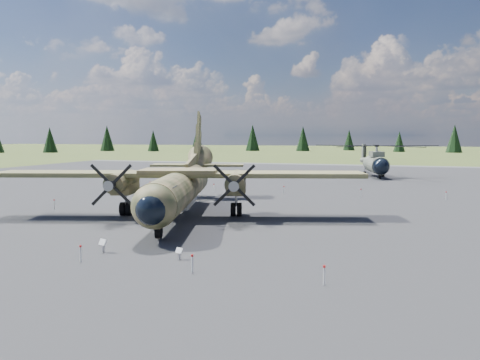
% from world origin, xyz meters
% --- Properties ---
extents(ground, '(500.00, 500.00, 0.00)m').
position_xyz_m(ground, '(0.00, 0.00, 0.00)').
color(ground, '#465224').
rests_on(ground, ground).
extents(apron, '(120.00, 120.00, 0.04)m').
position_xyz_m(apron, '(0.00, 10.00, 0.00)').
color(apron, '#55565A').
rests_on(apron, ground).
extents(transport_plane, '(27.78, 24.82, 9.25)m').
position_xyz_m(transport_plane, '(-5.00, 0.78, 2.66)').
color(transport_plane, '#343B20').
rests_on(transport_plane, ground).
extents(helicopter_near, '(22.76, 24.16, 4.86)m').
position_xyz_m(helicopter_near, '(8.89, 40.07, 3.44)').
color(helicopter_near, '#686A5C').
rests_on(helicopter_near, ground).
extents(info_placard_left, '(0.52, 0.35, 0.76)m').
position_xyz_m(info_placard_left, '(-4.00, -11.58, 0.50)').
color(info_placard_left, gray).
rests_on(info_placard_left, ground).
extents(info_placard_right, '(0.43, 0.29, 0.63)m').
position_xyz_m(info_placard_right, '(0.51, -11.67, 0.42)').
color(info_placard_right, gray).
rests_on(info_placard_right, ground).
extents(barrier_fence, '(33.12, 29.62, 0.85)m').
position_xyz_m(barrier_fence, '(-0.46, -0.08, 0.51)').
color(barrier_fence, silver).
rests_on(barrier_fence, ground).
extents(treeline, '(333.68, 337.92, 10.94)m').
position_xyz_m(treeline, '(7.75, 2.72, 4.81)').
color(treeline, black).
rests_on(treeline, ground).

